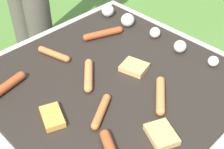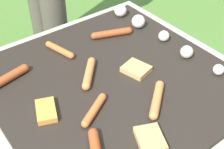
{
  "view_description": "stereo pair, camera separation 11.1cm",
  "coord_description": "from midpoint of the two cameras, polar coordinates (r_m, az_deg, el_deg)",
  "views": [
    {
      "loc": [
        0.61,
        -0.6,
        1.09
      ],
      "look_at": [
        0.0,
        0.0,
        0.38
      ],
      "focal_mm": 50.0,
      "sensor_mm": 36.0,
      "label": 1
    },
    {
      "loc": [
        0.68,
        -0.51,
        1.09
      ],
      "look_at": [
        0.0,
        0.0,
        0.38
      ],
      "focal_mm": 50.0,
      "sensor_mm": 36.0,
      "label": 2
    }
  ],
  "objects": [
    {
      "name": "ground_plane",
      "position": [
        1.38,
        -2.35,
        -12.24
      ],
      "size": [
        14.0,
        14.0,
        0.0
      ],
      "primitive_type": "plane",
      "color": "#47702D"
    },
    {
      "name": "grill",
      "position": [
        1.25,
        -2.56,
        -7.22
      ],
      "size": [
        0.93,
        0.93,
        0.36
      ],
      "color": "#9E998E",
      "rests_on": "ground_plane"
    },
    {
      "name": "sausage_back_right",
      "position": [
        1.15,
        -21.33,
        -2.07
      ],
      "size": [
        0.06,
        0.16,
        0.03
      ],
      "color": "#93421E",
      "rests_on": "grill"
    },
    {
      "name": "sausage_mid_right",
      "position": [
        1.04,
        5.87,
        -3.92
      ],
      "size": [
        0.12,
        0.14,
        0.03
      ],
      "color": "#C6753D",
      "rests_on": "grill"
    },
    {
      "name": "sausage_front_center",
      "position": [
        1.12,
        -7.15,
        -0.22
      ],
      "size": [
        0.14,
        0.12,
        0.03
      ],
      "color": "#C6753D",
      "rests_on": "grill"
    },
    {
      "name": "sausage_front_left",
      "position": [
        1.25,
        -13.12,
        3.58
      ],
      "size": [
        0.15,
        0.06,
        0.02
      ],
      "color": "#B7602D",
      "rests_on": "grill"
    },
    {
      "name": "sausage_back_left",
      "position": [
        1.34,
        -4.01,
        7.4
      ],
      "size": [
        0.08,
        0.17,
        0.03
      ],
      "color": "#93421E",
      "rests_on": "grill"
    },
    {
      "name": "sausage_back_center",
      "position": [
        0.99,
        -5.22,
        -6.84
      ],
      "size": [
        0.09,
        0.14,
        0.03
      ],
      "color": "#B7602D",
      "rests_on": "grill"
    },
    {
      "name": "bread_slice_right",
      "position": [
        1.16,
        1.36,
        1.25
      ],
      "size": [
        0.11,
        0.1,
        0.02
      ],
      "color": "tan",
      "rests_on": "grill"
    },
    {
      "name": "bread_slice_center",
      "position": [
        1.0,
        -14.02,
        -7.66
      ],
      "size": [
        0.11,
        0.09,
        0.02
      ],
      "color": "#D18438",
      "rests_on": "grill"
    },
    {
      "name": "bread_slice_left",
      "position": [
        0.93,
        5.65,
        -11.03
      ],
      "size": [
        0.12,
        0.11,
        0.02
      ],
      "color": "tan",
      "rests_on": "grill"
    },
    {
      "name": "mushroom_row",
      "position": [
        1.32,
        5.63,
        7.28
      ],
      "size": [
        0.74,
        0.07,
        0.06
      ],
      "color": "silver",
      "rests_on": "grill"
    }
  ]
}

